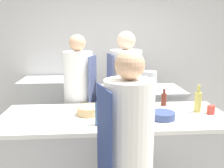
% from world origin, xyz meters
% --- Properties ---
extents(wall_back, '(8.00, 0.06, 2.80)m').
position_xyz_m(wall_back, '(0.00, 2.13, 1.40)').
color(wall_back, silver).
rests_on(wall_back, ground_plane).
extents(prep_counter, '(2.29, 0.88, 0.93)m').
position_xyz_m(prep_counter, '(0.00, 0.00, 0.47)').
color(prep_counter, '#B7BABC').
rests_on(prep_counter, ground_plane).
extents(pass_counter, '(1.62, 0.74, 0.93)m').
position_xyz_m(pass_counter, '(0.30, 1.18, 0.47)').
color(pass_counter, '#B7BABC').
rests_on(pass_counter, ground_plane).
extents(oven_range, '(0.83, 0.71, 0.99)m').
position_xyz_m(oven_range, '(-0.98, 1.72, 0.50)').
color(oven_range, '#B7BABC').
rests_on(oven_range, ground_plane).
extents(chef_at_prep_near, '(0.41, 0.39, 1.64)m').
position_xyz_m(chef_at_prep_near, '(0.04, -0.72, 0.82)').
color(chef_at_prep_near, black).
rests_on(chef_at_prep_near, ground_plane).
extents(chef_at_stove, '(0.41, 0.40, 1.73)m').
position_xyz_m(chef_at_stove, '(-0.39, 0.66, 0.87)').
color(chef_at_stove, black).
rests_on(chef_at_stove, ground_plane).
extents(chef_at_pass_far, '(0.42, 0.40, 1.77)m').
position_xyz_m(chef_at_pass_far, '(0.18, 0.60, 0.88)').
color(chef_at_pass_far, black).
rests_on(chef_at_pass_far, ground_plane).
extents(bottle_olive_oil, '(0.08, 0.08, 0.23)m').
position_xyz_m(bottle_olive_oil, '(0.38, 0.23, 1.02)').
color(bottle_olive_oil, black).
rests_on(bottle_olive_oil, prep_counter).
extents(bottle_vinegar, '(0.07, 0.07, 0.29)m').
position_xyz_m(bottle_vinegar, '(0.88, 0.05, 1.05)').
color(bottle_vinegar, '#B2A84C').
rests_on(bottle_vinegar, prep_counter).
extents(bottle_wine, '(0.06, 0.06, 0.19)m').
position_xyz_m(bottle_wine, '(0.59, 0.30, 1.01)').
color(bottle_wine, '#5B2319').
rests_on(bottle_wine, prep_counter).
extents(bottle_cooking_oil, '(0.06, 0.06, 0.29)m').
position_xyz_m(bottle_cooking_oil, '(-0.17, -0.26, 1.05)').
color(bottle_cooking_oil, '#2D5175').
rests_on(bottle_cooking_oil, prep_counter).
extents(bowl_mixing_large, '(0.27, 0.27, 0.08)m').
position_xyz_m(bowl_mixing_large, '(-0.25, 0.05, 0.97)').
color(bowl_mixing_large, tan).
rests_on(bowl_mixing_large, prep_counter).
extents(bowl_prep_small, '(0.26, 0.26, 0.06)m').
position_xyz_m(bowl_prep_small, '(0.10, -0.21, 0.96)').
color(bowl_prep_small, tan).
rests_on(bowl_prep_small, prep_counter).
extents(bowl_ceramic_blue, '(0.26, 0.26, 0.06)m').
position_xyz_m(bowl_ceramic_blue, '(0.11, 0.24, 0.96)').
color(bowl_ceramic_blue, tan).
rests_on(bowl_ceramic_blue, prep_counter).
extents(bowl_wooden_salad, '(0.25, 0.25, 0.07)m').
position_xyz_m(bowl_wooden_salad, '(0.45, -0.13, 0.96)').
color(bowl_wooden_salad, navy).
rests_on(bowl_wooden_salad, prep_counter).
extents(cup, '(0.08, 0.08, 0.09)m').
position_xyz_m(cup, '(0.99, -0.03, 0.98)').
color(cup, '#B2382D').
rests_on(cup, prep_counter).
extents(cutting_board, '(0.37, 0.25, 0.01)m').
position_xyz_m(cutting_board, '(-0.61, 0.16, 0.94)').
color(cutting_board, white).
rests_on(cutting_board, prep_counter).
extents(stockpot, '(0.24, 0.24, 0.24)m').
position_xyz_m(stockpot, '(0.64, 1.32, 1.05)').
color(stockpot, '#B7BABC').
rests_on(stockpot, pass_counter).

